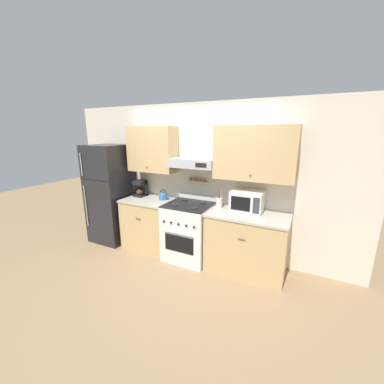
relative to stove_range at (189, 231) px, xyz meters
The scene contains 10 objects.
ground_plane 0.57m from the stove_range, 90.00° to the right, with size 16.00×16.00×0.00m, color #937551.
wall_back 1.03m from the stove_range, 79.41° to the left, with size 5.20×0.46×2.55m.
counter_left 0.82m from the stove_range, behind, with size 0.90×0.67×0.91m.
counter_right 0.96m from the stove_range, ahead, with size 1.18×0.67×0.91m.
stove_range is the anchor object (origin of this frame).
refrigerator 1.75m from the stove_range, behind, with size 0.70×0.74×1.86m.
tea_kettle 0.79m from the stove_range, 166.34° to the left, with size 0.20×0.16×0.19m.
coffee_maker 1.26m from the stove_range, behind, with size 0.19×0.22×0.30m.
microwave 1.09m from the stove_range, 10.07° to the left, with size 0.47×0.36×0.32m.
utensil_crock 0.71m from the stove_range, 17.08° to the left, with size 0.10×0.10×0.31m.
Camera 1 is at (1.66, -2.94, 2.08)m, focal length 22.00 mm.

